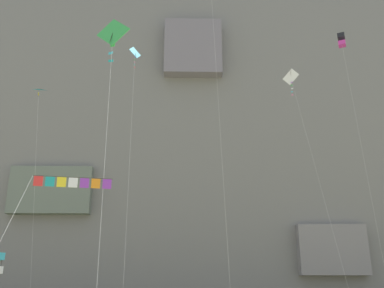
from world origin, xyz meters
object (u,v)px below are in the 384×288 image
(kite_diamond_near_cliff, at_px, (113,35))
(kite_diamond_high_center, at_px, (293,85))
(kite_box_mid_right, at_px, (342,41))
(kite_delta_high_right, at_px, (38,101))
(kite_banner_low_left, at_px, (68,188))
(kite_diamond_mid_center, at_px, (134,69))

(kite_diamond_near_cliff, bearing_deg, kite_diamond_high_center, 50.46)
(kite_diamond_high_center, xyz_separation_m, kite_box_mid_right, (5.70, -1.33, 4.98))
(kite_delta_high_right, bearing_deg, kite_banner_low_left, -66.67)
(kite_diamond_high_center, height_order, kite_box_mid_right, kite_box_mid_right)
(kite_delta_high_right, distance_m, kite_box_mid_right, 35.69)
(kite_delta_high_right, height_order, kite_diamond_mid_center, kite_diamond_mid_center)
(kite_diamond_mid_center, bearing_deg, kite_diamond_high_center, 13.24)
(kite_box_mid_right, xyz_separation_m, kite_diamond_mid_center, (-23.25, -2.80, -5.50))
(kite_banner_low_left, distance_m, kite_delta_high_right, 34.40)
(kite_delta_high_right, bearing_deg, kite_diamond_mid_center, -27.26)
(kite_banner_low_left, bearing_deg, kite_box_mid_right, 46.45)
(kite_banner_low_left, distance_m, kite_box_mid_right, 40.81)
(kite_diamond_high_center, bearing_deg, kite_diamond_mid_center, -166.76)
(kite_delta_high_right, bearing_deg, kite_diamond_high_center, -3.72)
(kite_diamond_near_cliff, relative_size, kite_diamond_mid_center, 0.71)
(kite_diamond_high_center, relative_size, kite_box_mid_right, 0.88)
(kite_diamond_mid_center, bearing_deg, kite_diamond_near_cliff, -87.72)
(kite_diamond_high_center, height_order, kite_delta_high_right, kite_diamond_high_center)
(kite_diamond_near_cliff, xyz_separation_m, kite_diamond_mid_center, (-0.65, 16.35, 6.65))
(kite_box_mid_right, bearing_deg, kite_diamond_mid_center, -173.12)
(kite_box_mid_right, relative_size, kite_diamond_mid_center, 1.12)
(kite_banner_low_left, relative_size, kite_diamond_mid_center, 0.29)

